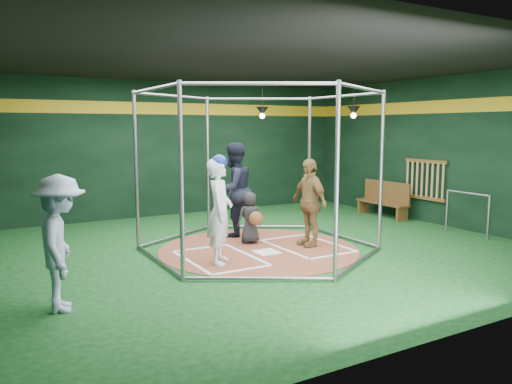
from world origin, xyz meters
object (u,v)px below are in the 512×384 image
visitor_leopard (309,202)px  dugout_bench (384,199)px  batter_figure (220,210)px  umpire (234,190)px

visitor_leopard → dugout_bench: visitor_leopard is taller
batter_figure → dugout_bench: batter_figure is taller
batter_figure → visitor_leopard: (2.07, 0.29, -0.07)m
visitor_leopard → batter_figure: bearing=-82.8°
umpire → dugout_bench: bearing=167.7°
visitor_leopard → dugout_bench: bearing=114.0°
batter_figure → dugout_bench: (5.68, 1.95, -0.46)m
dugout_bench → visitor_leopard: bearing=-155.3°
batter_figure → umpire: bearing=56.5°
dugout_bench → batter_figure: bearing=-161.0°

